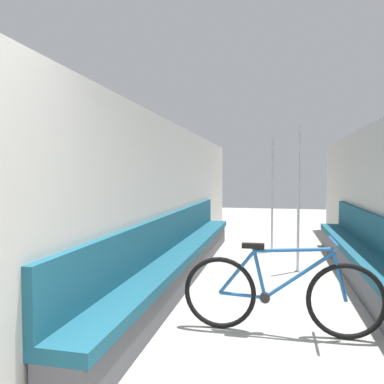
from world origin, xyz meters
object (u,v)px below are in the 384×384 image
object	(u,v)px
bench_seat_row_left	(181,257)
bench_seat_row_right	(371,267)
grab_pole_near	(298,201)
grab_pole_far	(272,195)
bicycle	(280,294)

from	to	relation	value
bench_seat_row_left	bench_seat_row_right	world-z (taller)	same
grab_pole_near	grab_pole_far	size ratio (longest dim) A/B	1.00
bench_seat_row_right	bicycle	bearing A→B (deg)	-126.20
bench_seat_row_left	bicycle	bearing A→B (deg)	-49.32
bench_seat_row_left	grab_pole_near	world-z (taller)	grab_pole_near
bicycle	grab_pole_far	world-z (taller)	grab_pole_far
grab_pole_far	grab_pole_near	bearing A→B (deg)	-74.51
bench_seat_row_left	grab_pole_far	bearing A→B (deg)	60.60
bench_seat_row_left	bench_seat_row_right	bearing A→B (deg)	0.00
bicycle	grab_pole_far	bearing A→B (deg)	110.92
bench_seat_row_right	grab_pole_near	world-z (taller)	grab_pole_near
bench_seat_row_right	grab_pole_near	size ratio (longest dim) A/B	2.84
bench_seat_row_left	grab_pole_far	distance (m)	2.55
bicycle	grab_pole_near	world-z (taller)	grab_pole_near
bench_seat_row_right	grab_pole_far	size ratio (longest dim) A/B	2.84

